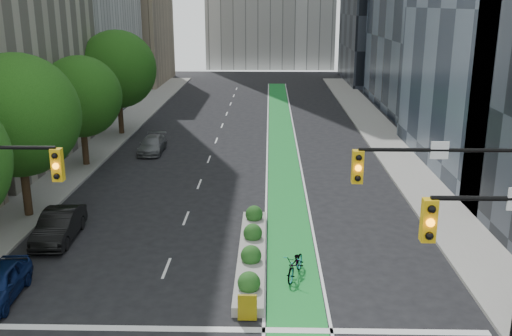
{
  "coord_description": "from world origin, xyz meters",
  "views": [
    {
      "loc": [
        1.95,
        -16.55,
        11.15
      ],
      "look_at": [
        1.28,
        11.46,
        3.0
      ],
      "focal_mm": 40.0,
      "sensor_mm": 36.0,
      "label": 1
    }
  ],
  "objects_px": {
    "median_planter": "(252,251)",
    "parked_car_left_far": "(152,145)",
    "bicycle": "(296,265)",
    "parked_car_left_mid": "(59,226)"
  },
  "relations": [
    {
      "from": "median_planter",
      "to": "parked_car_left_far",
      "type": "relative_size",
      "value": 2.38
    },
    {
      "from": "median_planter",
      "to": "parked_car_left_far",
      "type": "xyz_separation_m",
      "value": [
        -8.27,
        18.84,
        0.25
      ]
    },
    {
      "from": "median_planter",
      "to": "bicycle",
      "type": "distance_m",
      "value": 2.55
    },
    {
      "from": "median_planter",
      "to": "parked_car_left_far",
      "type": "distance_m",
      "value": 20.58
    },
    {
      "from": "parked_car_left_mid",
      "to": "parked_car_left_far",
      "type": "xyz_separation_m",
      "value": [
        1.16,
        16.92,
        -0.11
      ]
    },
    {
      "from": "bicycle",
      "to": "parked_car_left_far",
      "type": "relative_size",
      "value": 0.49
    },
    {
      "from": "median_planter",
      "to": "parked_car_left_mid",
      "type": "bearing_deg",
      "value": 168.46
    },
    {
      "from": "parked_car_left_far",
      "to": "bicycle",
      "type": "bearing_deg",
      "value": -63.83
    },
    {
      "from": "median_planter",
      "to": "parked_car_left_mid",
      "type": "relative_size",
      "value": 2.3
    },
    {
      "from": "median_planter",
      "to": "parked_car_left_far",
      "type": "bearing_deg",
      "value": 113.7
    }
  ]
}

